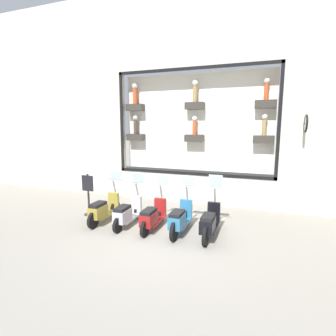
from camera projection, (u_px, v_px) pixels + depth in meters
name	position (u px, v px, depth m)	size (l,w,h in m)	color
ground_plane	(161.00, 236.00, 7.51)	(120.00, 120.00, 0.00)	gray
building_facade	(194.00, 95.00, 10.16)	(1.22, 36.00, 8.42)	beige
scooter_black_0	(210.00, 222.00, 7.31)	(1.81, 0.60, 1.66)	black
scooter_teal_1	(180.00, 219.00, 7.60)	(1.81, 0.60, 1.56)	black
scooter_red_2	(152.00, 216.00, 7.89)	(1.79, 0.60, 1.58)	black
scooter_silver_3	(127.00, 213.00, 8.18)	(1.79, 0.60, 1.55)	black
scooter_olive_4	(103.00, 209.00, 8.47)	(1.80, 0.61, 1.57)	black
shop_sign_post	(88.00, 193.00, 9.15)	(0.36, 0.45, 1.47)	#232326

